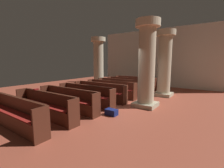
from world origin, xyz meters
TOP-DOWN VIEW (x-y plane):
  - ground_plane at (0.00, 0.00)m, footprint 19.20×19.20m
  - back_wall at (0.00, 6.08)m, footprint 10.00×0.16m
  - pew_row_0 at (-0.97, 3.79)m, footprint 3.10×0.47m
  - pew_row_1 at (-0.97, 2.77)m, footprint 3.10×0.46m
  - pew_row_2 at (-0.97, 1.75)m, footprint 3.10×0.47m
  - pew_row_3 at (-0.97, 0.74)m, footprint 3.10×0.46m
  - pew_row_4 at (-0.97, -0.28)m, footprint 3.10×0.46m
  - pew_row_5 at (-0.97, -1.30)m, footprint 3.10×0.47m
  - pew_row_6 at (-0.97, -2.32)m, footprint 3.10×0.46m
  - pew_row_7 at (-0.97, -3.33)m, footprint 3.10×0.46m
  - pew_row_8 at (-0.97, -4.35)m, footprint 3.10×0.47m
  - pillar_aisle_side at (1.43, 2.64)m, footprint 1.04×1.04m
  - pillar_far_side at (-3.31, 2.52)m, footprint 1.04×1.04m
  - pillar_aisle_rear at (1.43, -0.01)m, footprint 1.03×1.03m
  - lectern at (-0.25, 5.14)m, footprint 0.48×0.45m
  - hymn_book at (-1.79, -3.14)m, footprint 0.13×0.18m
  - kneeler_box_navy at (0.85, -1.81)m, footprint 0.44×0.28m

SIDE VIEW (x-z plane):
  - ground_plane at x=0.00m, z-range 0.00..0.00m
  - kneeler_box_navy at x=0.85m, z-range 0.00..0.23m
  - lectern at x=-0.25m, z-range -0.09..0.99m
  - pew_row_0 at x=-0.97m, z-range 0.03..0.92m
  - pew_row_1 at x=-0.97m, z-range 0.03..0.92m
  - pew_row_2 at x=-0.97m, z-range 0.03..0.92m
  - pew_row_3 at x=-0.97m, z-range 0.03..0.92m
  - pew_row_4 at x=-0.97m, z-range 0.03..0.92m
  - pew_row_5 at x=-0.97m, z-range 0.03..0.92m
  - pew_row_6 at x=-0.97m, z-range 0.03..0.92m
  - pew_row_7 at x=-0.97m, z-range 0.03..0.92m
  - pew_row_8 at x=-0.97m, z-range 0.03..0.92m
  - hymn_book at x=-1.79m, z-range 0.89..0.92m
  - pillar_aisle_rear at x=1.43m, z-range 0.07..3.76m
  - pillar_aisle_side at x=1.43m, z-range 0.07..3.76m
  - pillar_far_side at x=-3.31m, z-range 0.07..3.76m
  - back_wall at x=0.00m, z-range 0.00..4.50m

